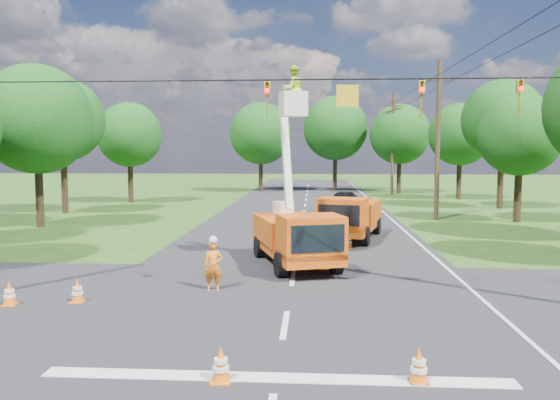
# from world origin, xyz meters

# --- Properties ---
(ground) EXTENTS (140.00, 140.00, 0.00)m
(ground) POSITION_xyz_m (0.00, 20.00, 0.00)
(ground) COLOR #254A16
(ground) RESTS_ON ground
(road_main) EXTENTS (12.00, 100.00, 0.06)m
(road_main) POSITION_xyz_m (0.00, 20.00, 0.00)
(road_main) COLOR black
(road_main) RESTS_ON ground
(road_cross) EXTENTS (56.00, 10.00, 0.07)m
(road_cross) POSITION_xyz_m (0.00, 2.00, 0.00)
(road_cross) COLOR black
(road_cross) RESTS_ON ground
(stop_bar) EXTENTS (9.00, 0.45, 0.02)m
(stop_bar) POSITION_xyz_m (0.00, -3.20, 0.00)
(stop_bar) COLOR silver
(stop_bar) RESTS_ON ground
(edge_line) EXTENTS (0.12, 90.00, 0.02)m
(edge_line) POSITION_xyz_m (5.60, 20.00, 0.00)
(edge_line) COLOR silver
(edge_line) RESTS_ON ground
(bucket_truck) EXTENTS (3.74, 6.13, 7.54)m
(bucket_truck) POSITION_xyz_m (0.03, 7.11, 1.62)
(bucket_truck) COLOR orange
(bucket_truck) RESTS_ON ground
(second_truck) EXTENTS (3.55, 6.23, 2.20)m
(second_truck) POSITION_xyz_m (2.47, 13.43, 1.15)
(second_truck) COLOR orange
(second_truck) RESTS_ON ground
(ground_worker) EXTENTS (0.60, 0.41, 1.58)m
(ground_worker) POSITION_xyz_m (-2.41, 3.32, 0.79)
(ground_worker) COLOR #D94E12
(ground_worker) RESTS_ON ground
(distant_car) EXTENTS (2.90, 4.55, 1.44)m
(distant_car) POSITION_xyz_m (2.81, 26.63, 0.72)
(distant_car) COLOR black
(distant_car) RESTS_ON ground
(traffic_cone_0) EXTENTS (0.38, 0.38, 0.71)m
(traffic_cone_0) POSITION_xyz_m (-1.03, -3.39, 0.36)
(traffic_cone_0) COLOR orange
(traffic_cone_0) RESTS_ON ground
(traffic_cone_1) EXTENTS (0.38, 0.38, 0.71)m
(traffic_cone_1) POSITION_xyz_m (2.67, -3.22, 0.36)
(traffic_cone_1) COLOR orange
(traffic_cone_1) RESTS_ON ground
(traffic_cone_2) EXTENTS (0.38, 0.38, 0.71)m
(traffic_cone_2) POSITION_xyz_m (1.08, 6.49, 0.36)
(traffic_cone_2) COLOR orange
(traffic_cone_2) RESTS_ON ground
(traffic_cone_3) EXTENTS (0.38, 0.38, 0.71)m
(traffic_cone_3) POSITION_xyz_m (2.25, 11.02, 0.36)
(traffic_cone_3) COLOR orange
(traffic_cone_3) RESTS_ON ground
(traffic_cone_4) EXTENTS (0.38, 0.38, 0.71)m
(traffic_cone_4) POSITION_xyz_m (-6.05, 1.72, 0.36)
(traffic_cone_4) COLOR orange
(traffic_cone_4) RESTS_ON ground
(traffic_cone_5) EXTENTS (0.38, 0.38, 0.71)m
(traffic_cone_5) POSITION_xyz_m (-7.82, 1.29, 0.36)
(traffic_cone_5) COLOR orange
(traffic_cone_5) RESTS_ON ground
(pole_right_mid) EXTENTS (1.80, 0.30, 10.00)m
(pole_right_mid) POSITION_xyz_m (8.50, 22.00, 5.11)
(pole_right_mid) COLOR #4C3823
(pole_right_mid) RESTS_ON ground
(pole_right_far) EXTENTS (1.80, 0.30, 10.00)m
(pole_right_far) POSITION_xyz_m (8.50, 42.00, 5.11)
(pole_right_far) COLOR #4C3823
(pole_right_far) RESTS_ON ground
(signal_span) EXTENTS (18.00, 0.29, 1.07)m
(signal_span) POSITION_xyz_m (2.23, 1.99, 5.88)
(signal_span) COLOR black
(signal_span) RESTS_ON ground
(tree_left_d) EXTENTS (6.20, 6.20, 9.24)m
(tree_left_d) POSITION_xyz_m (-15.00, 17.00, 6.12)
(tree_left_d) COLOR #382616
(tree_left_d) RESTS_ON ground
(tree_left_e) EXTENTS (5.80, 5.80, 9.41)m
(tree_left_e) POSITION_xyz_m (-16.80, 24.00, 6.49)
(tree_left_e) COLOR #382616
(tree_left_e) RESTS_ON ground
(tree_left_f) EXTENTS (5.40, 5.40, 8.40)m
(tree_left_f) POSITION_xyz_m (-14.80, 32.00, 5.69)
(tree_left_f) COLOR #382616
(tree_left_f) RESTS_ON ground
(tree_right_c) EXTENTS (5.00, 5.00, 7.83)m
(tree_right_c) POSITION_xyz_m (13.20, 21.00, 5.31)
(tree_right_c) COLOR #382616
(tree_right_c) RESTS_ON ground
(tree_right_d) EXTENTS (6.00, 6.00, 9.70)m
(tree_right_d) POSITION_xyz_m (14.80, 29.00, 6.68)
(tree_right_d) COLOR #382616
(tree_right_d) RESTS_ON ground
(tree_right_e) EXTENTS (5.60, 5.60, 8.63)m
(tree_right_e) POSITION_xyz_m (13.80, 37.00, 5.81)
(tree_right_e) COLOR #382616
(tree_right_e) RESTS_ON ground
(tree_far_a) EXTENTS (6.60, 6.60, 9.50)m
(tree_far_a) POSITION_xyz_m (-5.00, 45.00, 6.19)
(tree_far_a) COLOR #382616
(tree_far_a) RESTS_ON ground
(tree_far_b) EXTENTS (7.00, 7.00, 10.32)m
(tree_far_b) POSITION_xyz_m (3.00, 47.00, 6.81)
(tree_far_b) COLOR #382616
(tree_far_b) RESTS_ON ground
(tree_far_c) EXTENTS (6.20, 6.20, 9.18)m
(tree_far_c) POSITION_xyz_m (9.50, 44.00, 6.06)
(tree_far_c) COLOR #382616
(tree_far_c) RESTS_ON ground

